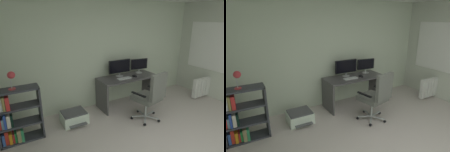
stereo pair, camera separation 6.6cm
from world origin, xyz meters
The scene contains 13 objects.
wall_back centered at (0.00, 2.78, 1.26)m, with size 5.32×0.10×2.53m, color beige.
window_pane centered at (2.66, 1.65, 1.38)m, with size 0.01×1.34×1.16m, color white.
window_frame centered at (2.65, 1.65, 1.38)m, with size 0.02×1.42×1.24m, color white.
desk centered at (0.44, 2.35, 0.54)m, with size 1.48×0.61×0.73m.
monitor_main centered at (0.28, 2.49, 0.97)m, with size 0.59×0.18×0.41m.
monitor_secondary centered at (0.88, 2.49, 0.95)m, with size 0.47×0.18×0.37m.
keyboard centered at (0.27, 2.26, 0.74)m, with size 0.34×0.13×0.02m, color silver.
computer_mouse centered at (0.56, 2.25, 0.75)m, with size 0.06×0.10×0.03m, color black.
office_chair centered at (0.38, 1.45, 0.59)m, with size 0.64×0.68×1.08m.
bookshelf centered at (-2.11, 2.10, 0.46)m, with size 0.73×0.30×0.98m.
desk_lamp centered at (-2.06, 2.10, 1.20)m, with size 0.14×0.12×0.30m.
printer centered at (-1.03, 2.19, 0.12)m, with size 0.51×0.53×0.25m.
radiator centered at (2.56, 1.65, 0.31)m, with size 0.98×0.10×0.50m.
Camera 2 is at (-2.05, -1.26, 2.12)m, focal length 30.14 mm.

